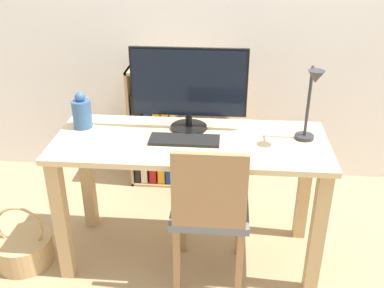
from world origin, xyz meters
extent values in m
plane|color=tan|center=(0.00, 0.00, 0.00)|extent=(10.00, 10.00, 0.00)
cube|color=white|center=(0.00, 1.02, 1.30)|extent=(8.00, 0.05, 2.60)
cube|color=#D8BC8C|center=(0.00, 0.00, 0.74)|extent=(1.44, 0.57, 0.03)
cube|color=tan|center=(-0.66, -0.23, 0.36)|extent=(0.07, 0.07, 0.73)
cube|color=tan|center=(0.66, -0.23, 0.36)|extent=(0.07, 0.07, 0.73)
cube|color=tan|center=(-0.66, 0.23, 0.36)|extent=(0.07, 0.07, 0.73)
cube|color=tan|center=(0.66, 0.23, 0.36)|extent=(0.07, 0.07, 0.73)
cylinder|color=black|center=(-0.02, 0.14, 0.76)|extent=(0.20, 0.20, 0.02)
cylinder|color=black|center=(-0.02, 0.14, 0.81)|extent=(0.04, 0.04, 0.08)
cube|color=black|center=(-0.02, 0.14, 1.02)|extent=(0.62, 0.02, 0.37)
cube|color=black|center=(-0.02, 0.14, 1.02)|extent=(0.59, 0.03, 0.35)
cube|color=black|center=(-0.03, -0.02, 0.76)|extent=(0.36, 0.13, 0.02)
cylinder|color=#33598C|center=(-0.60, 0.11, 0.83)|extent=(0.10, 0.10, 0.16)
sphere|color=#33598C|center=(-0.60, 0.11, 0.93)|extent=(0.06, 0.06, 0.06)
cylinder|color=#2D2D33|center=(0.59, 0.07, 0.77)|extent=(0.10, 0.10, 0.02)
cylinder|color=#2D2D33|center=(0.59, 0.07, 0.96)|extent=(0.02, 0.02, 0.37)
cylinder|color=#2D2D33|center=(0.59, 0.02, 1.15)|extent=(0.01, 0.10, 0.01)
cone|color=#2D2D33|center=(0.59, -0.03, 1.13)|extent=(0.08, 0.08, 0.06)
cube|color=slate|center=(0.12, -0.14, 0.43)|extent=(0.40, 0.40, 0.04)
cube|color=#9E754C|center=(0.12, -0.32, 0.65)|extent=(0.36, 0.03, 0.40)
cube|color=#9E754C|center=(-0.05, -0.30, 0.20)|extent=(0.04, 0.04, 0.41)
cube|color=#9E754C|center=(0.28, -0.30, 0.20)|extent=(0.04, 0.04, 0.41)
cube|color=#9E754C|center=(-0.05, 0.03, 0.20)|extent=(0.04, 0.04, 0.41)
cube|color=#9E754C|center=(0.28, 0.03, 0.20)|extent=(0.04, 0.04, 0.41)
cube|color=tan|center=(-0.50, 0.85, 0.44)|extent=(0.02, 0.28, 0.88)
cube|color=tan|center=(0.19, 0.85, 0.44)|extent=(0.02, 0.28, 0.88)
cube|color=tan|center=(-0.15, 0.85, 0.01)|extent=(0.70, 0.28, 0.02)
cube|color=tan|center=(-0.15, 0.85, 0.87)|extent=(0.70, 0.28, 0.02)
cube|color=tan|center=(-0.15, 0.85, 0.44)|extent=(0.67, 0.28, 0.02)
cube|color=black|center=(-0.46, 0.85, 0.16)|extent=(0.04, 0.24, 0.28)
cube|color=beige|center=(-0.41, 0.85, 0.17)|extent=(0.05, 0.24, 0.30)
cube|color=red|center=(-0.35, 0.85, 0.21)|extent=(0.05, 0.24, 0.39)
cube|color=orange|center=(-0.28, 0.85, 0.14)|extent=(0.05, 0.24, 0.24)
cube|color=navy|center=(-0.22, 0.85, 0.20)|extent=(0.05, 0.24, 0.36)
cube|color=black|center=(-0.44, 0.85, 0.58)|extent=(0.07, 0.24, 0.26)
cube|color=navy|center=(-0.37, 0.85, 0.61)|extent=(0.05, 0.24, 0.33)
cube|color=orange|center=(-0.30, 0.85, 0.60)|extent=(0.05, 0.24, 0.30)
cube|color=orange|center=(-0.24, 0.85, 0.59)|extent=(0.05, 0.24, 0.28)
cube|color=beige|center=(-0.19, 0.85, 0.61)|extent=(0.04, 0.24, 0.32)
cylinder|color=tan|center=(-0.95, -0.15, 0.08)|extent=(0.32, 0.32, 0.16)
torus|color=tan|center=(-0.95, -0.15, 0.24)|extent=(0.27, 0.02, 0.27)
camera|label=1|loc=(0.18, -2.09, 1.79)|focal=42.00mm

